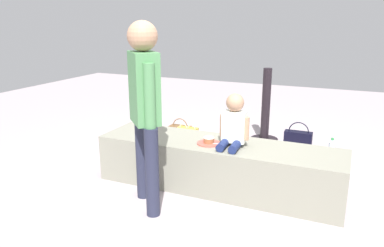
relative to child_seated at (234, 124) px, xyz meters
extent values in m
plane|color=#A99BA0|center=(-0.15, 0.03, -0.67)|extent=(12.00, 12.00, 0.00)
cube|color=gray|center=(-0.15, 0.03, -0.44)|extent=(2.31, 0.59, 0.45)
cylinder|color=navy|center=(-0.06, -0.09, -0.18)|extent=(0.09, 0.25, 0.08)
cylinder|color=navy|center=(0.05, -0.09, -0.18)|extent=(0.09, 0.25, 0.08)
cube|color=white|center=(0.00, 0.02, -0.03)|extent=(0.22, 0.14, 0.28)
sphere|color=tan|center=(0.00, 0.02, 0.19)|extent=(0.16, 0.16, 0.16)
cylinder|color=tan|center=(-0.11, 0.03, -0.04)|extent=(0.05, 0.05, 0.21)
cylinder|color=tan|center=(0.12, 0.01, -0.04)|extent=(0.05, 0.05, 0.21)
cylinder|color=#25283D|center=(-0.46, -0.68, -0.29)|extent=(0.11, 0.11, 0.75)
cylinder|color=#25283D|center=(-0.71, -0.43, -0.29)|extent=(0.11, 0.11, 0.75)
cube|color=#4F8A53|center=(-0.59, -0.55, 0.37)|extent=(0.36, 0.36, 0.58)
sphere|color=tan|center=(-0.59, -0.55, 0.78)|extent=(0.24, 0.24, 0.24)
cylinder|color=#4F8A53|center=(-0.47, -0.67, 0.32)|extent=(0.09, 0.09, 0.54)
cylinder|color=#4F8A53|center=(-0.70, -0.43, 0.32)|extent=(0.09, 0.09, 0.54)
cylinder|color=#E0594C|center=(-0.22, -0.03, -0.21)|extent=(0.22, 0.22, 0.01)
cylinder|color=#985E3A|center=(-0.22, -0.03, -0.18)|extent=(0.10, 0.10, 0.05)
cylinder|color=silver|center=(-0.22, -0.03, -0.15)|extent=(0.10, 0.10, 0.01)
cube|color=silver|center=(-0.16, -0.04, -0.20)|extent=(0.11, 0.04, 0.00)
cube|color=gold|center=(-0.80, 0.75, -0.50)|extent=(0.24, 0.13, 0.33)
torus|color=white|center=(-0.85, 0.75, -0.34)|extent=(0.10, 0.01, 0.10)
torus|color=white|center=(-0.75, 0.75, -0.34)|extent=(0.10, 0.01, 0.10)
cylinder|color=black|center=(-0.06, 1.61, -0.65)|extent=(0.36, 0.36, 0.04)
cylinder|color=black|center=(-0.06, 1.61, -0.16)|extent=(0.11, 0.11, 0.93)
cylinder|color=silver|center=(-0.90, 0.53, -0.59)|extent=(0.08, 0.08, 0.16)
cone|color=silver|center=(-0.90, 0.53, -0.49)|extent=(0.07, 0.07, 0.03)
cylinder|color=white|center=(-0.90, 0.53, -0.47)|extent=(0.03, 0.03, 0.02)
cylinder|color=silver|center=(0.80, 1.33, -0.58)|extent=(0.07, 0.07, 0.18)
cone|color=silver|center=(0.80, 1.33, -0.47)|extent=(0.06, 0.06, 0.03)
cylinder|color=#268C3F|center=(0.80, 1.33, -0.44)|extent=(0.03, 0.03, 0.02)
cylinder|color=red|center=(0.47, 0.62, -0.62)|extent=(0.09, 0.09, 0.09)
cube|color=white|center=(0.72, 0.90, -0.59)|extent=(0.39, 0.35, 0.15)
cube|color=black|center=(0.40, 1.36, -0.54)|extent=(0.33, 0.12, 0.26)
torus|color=black|center=(0.40, 1.36, -0.41)|extent=(0.24, 0.01, 0.24)
cube|color=brown|center=(-1.08, 1.14, -0.56)|extent=(0.28, 0.14, 0.22)
torus|color=brown|center=(-1.08, 1.14, -0.45)|extent=(0.21, 0.01, 0.21)
camera|label=1|loc=(0.95, -3.11, 0.91)|focal=34.93mm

